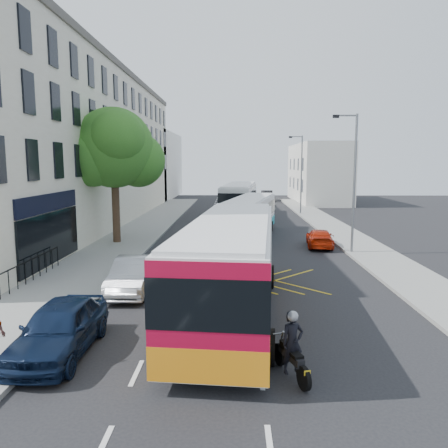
# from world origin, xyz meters

# --- Properties ---
(ground) EXTENTS (120.00, 120.00, 0.00)m
(ground) POSITION_xyz_m (0.00, 0.00, 0.00)
(ground) COLOR black
(ground) RESTS_ON ground
(pavement_left) EXTENTS (5.00, 70.00, 0.15)m
(pavement_left) POSITION_xyz_m (-8.50, 15.00, 0.07)
(pavement_left) COLOR gray
(pavement_left) RESTS_ON ground
(pavement_right) EXTENTS (3.00, 70.00, 0.15)m
(pavement_right) POSITION_xyz_m (7.50, 15.00, 0.07)
(pavement_right) COLOR gray
(pavement_right) RESTS_ON ground
(terrace_main) EXTENTS (8.30, 45.00, 13.50)m
(terrace_main) POSITION_xyz_m (-14.00, 24.49, 6.76)
(terrace_main) COLOR beige
(terrace_main) RESTS_ON ground
(terrace_far) EXTENTS (8.00, 20.00, 10.00)m
(terrace_far) POSITION_xyz_m (-14.00, 55.00, 5.00)
(terrace_far) COLOR silver
(terrace_far) RESTS_ON ground
(building_right) EXTENTS (6.00, 18.00, 8.00)m
(building_right) POSITION_xyz_m (11.00, 48.00, 4.00)
(building_right) COLOR silver
(building_right) RESTS_ON ground
(street_tree) EXTENTS (6.30, 5.70, 8.80)m
(street_tree) POSITION_xyz_m (-8.51, 14.97, 6.29)
(street_tree) COLOR #382619
(street_tree) RESTS_ON pavement_left
(lamp_near) EXTENTS (1.45, 0.15, 8.00)m
(lamp_near) POSITION_xyz_m (6.20, 12.00, 4.62)
(lamp_near) COLOR slate
(lamp_near) RESTS_ON pavement_right
(lamp_far) EXTENTS (1.45, 0.15, 8.00)m
(lamp_far) POSITION_xyz_m (6.20, 32.00, 4.62)
(lamp_far) COLOR slate
(lamp_far) RESTS_ON pavement_right
(railings) EXTENTS (0.08, 5.60, 1.14)m
(railings) POSITION_xyz_m (-9.70, 5.30, 0.72)
(railings) COLOR black
(railings) RESTS_ON pavement_left
(bus_near) EXTENTS (3.85, 12.34, 3.42)m
(bus_near) POSITION_xyz_m (-0.77, 1.69, 1.80)
(bus_near) COLOR silver
(bus_near) RESTS_ON ground
(bus_mid) EXTENTS (4.44, 10.60, 2.90)m
(bus_mid) POSITION_xyz_m (0.52, 18.14, 1.53)
(bus_mid) COLOR silver
(bus_mid) RESTS_ON ground
(bus_far) EXTENTS (3.93, 12.10, 3.34)m
(bus_far) POSITION_xyz_m (-0.13, 29.69, 1.76)
(bus_far) COLOR silver
(bus_far) RESTS_ON ground
(motorbike) EXTENTS (0.80, 1.90, 1.75)m
(motorbike) POSITION_xyz_m (0.76, -3.13, 0.82)
(motorbike) COLOR black
(motorbike) RESTS_ON ground
(parked_car_blue) EXTENTS (1.79, 4.44, 1.51)m
(parked_car_blue) POSITION_xyz_m (-5.60, -1.90, 0.76)
(parked_car_blue) COLOR #0D1A34
(parked_car_blue) RESTS_ON ground
(parked_car_silver) EXTENTS (1.59, 4.39, 1.44)m
(parked_car_silver) POSITION_xyz_m (-4.90, 4.11, 0.72)
(parked_car_silver) COLOR #A7AAAF
(parked_car_silver) RESTS_ON ground
(red_hatchback) EXTENTS (2.09, 4.13, 1.15)m
(red_hatchback) POSITION_xyz_m (4.84, 14.22, 0.57)
(red_hatchback) COLOR #B22007
(red_hatchback) RESTS_ON ground
(distant_car_grey) EXTENTS (2.60, 4.97, 1.34)m
(distant_car_grey) POSITION_xyz_m (-1.05, 45.16, 0.67)
(distant_car_grey) COLOR #3B3E42
(distant_car_grey) RESTS_ON ground
(distant_car_silver) EXTENTS (2.17, 4.27, 1.39)m
(distant_car_silver) POSITION_xyz_m (2.50, 34.79, 0.70)
(distant_car_silver) COLOR #ABADB3
(distant_car_silver) RESTS_ON ground
(distant_car_dark) EXTENTS (1.89, 4.69, 1.51)m
(distant_car_dark) POSITION_xyz_m (4.04, 49.06, 0.76)
(distant_car_dark) COLOR black
(distant_car_dark) RESTS_ON ground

